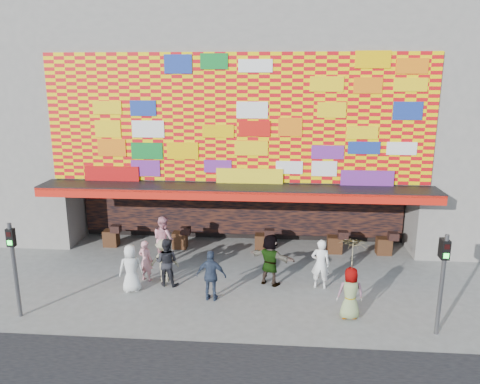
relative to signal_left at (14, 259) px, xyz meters
The scene contains 14 objects.
ground 6.64m from the signal_left, 13.61° to the left, with size 90.00×90.00×0.00m, color slate.
shop_building 11.98m from the signal_left, 57.35° to the left, with size 15.20×9.40×10.00m.
signal_left is the anchor object (origin of this frame).
signal_right 12.40m from the signal_left, ahead, with size 0.22×0.20×3.00m.
ped_a 3.65m from the signal_left, 34.02° to the left, with size 0.81×0.53×1.66m, color silver.
ped_b 4.39m from the signal_left, 41.92° to the left, with size 0.55×0.36×1.51m, color pink.
ped_c 4.83m from the signal_left, 32.46° to the left, with size 0.83×0.65×1.71m, color black.
ped_d 4.88m from the signal_left, 36.59° to the left, with size 1.02×0.58×1.57m, color tan.
ped_e 5.99m from the signal_left, 15.08° to the left, with size 1.00×0.42×1.71m, color #2E3A51.
ped_f 8.17m from the signal_left, 20.76° to the left, with size 1.71×0.54×1.84m, color gray.
ped_g 10.12m from the signal_left, ahead, with size 0.79×0.52×1.62m, color gray.
ped_h 9.76m from the signal_left, 16.36° to the left, with size 0.64×0.42×1.76m, color white.
ped_i 5.81m from the signal_left, 54.09° to the left, with size 0.90×0.70×1.85m, color pink.
parasol 10.07m from the signal_left, ahead, with size 1.08×1.09×1.77m.
Camera 1 is at (1.58, -13.89, 7.23)m, focal length 35.00 mm.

